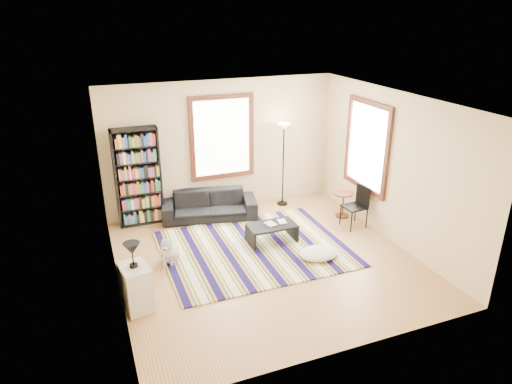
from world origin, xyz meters
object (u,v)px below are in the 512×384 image
object	(u,v)px
side_table	(343,205)
floor_lamp	(283,165)
coffee_table	(272,233)
floor_cushion	(319,253)
dog	(170,248)
sofa	(209,205)
folding_chair	(354,207)
white_cabinet	(136,288)
bookshelf	(138,177)

from	to	relation	value
side_table	floor_lamp	bearing A→B (deg)	130.58
coffee_table	floor_cushion	world-z (taller)	coffee_table
floor_lamp	dog	world-z (taller)	floor_lamp
coffee_table	side_table	xyz separation A→B (m)	(1.85, 0.50, 0.09)
side_table	dog	size ratio (longest dim) A/B	1.04
sofa	dog	world-z (taller)	sofa
sofa	folding_chair	size ratio (longest dim) A/B	2.27
white_cabinet	dog	bearing A→B (deg)	47.71
sofa	floor_cushion	size ratio (longest dim) A/B	2.71
sofa	folding_chair	bearing A→B (deg)	-16.85
bookshelf	white_cabinet	distance (m)	3.03
coffee_table	side_table	distance (m)	1.92
bookshelf	dog	xyz separation A→B (m)	(0.23, -1.77, -0.74)
folding_chair	white_cabinet	bearing A→B (deg)	-170.37
coffee_table	side_table	size ratio (longest dim) A/B	1.67
folding_chair	white_cabinet	world-z (taller)	folding_chair
side_table	folding_chair	bearing A→B (deg)	-95.81
sofa	side_table	world-z (taller)	sofa
floor_lamp	dog	size ratio (longest dim) A/B	3.59
folding_chair	dog	distance (m)	3.74
floor_cushion	side_table	bearing A→B (deg)	46.04
bookshelf	folding_chair	xyz separation A→B (m)	(3.97, -1.73, -0.57)
sofa	coffee_table	world-z (taller)	sofa
coffee_table	white_cabinet	xyz separation A→B (m)	(-2.65, -1.18, 0.17)
sofa	folding_chair	xyz separation A→B (m)	(2.60, -1.46, 0.15)
white_cabinet	floor_cushion	bearing A→B (deg)	-4.62
white_cabinet	side_table	bearing A→B (deg)	10.01
sofa	folding_chair	distance (m)	2.98
sofa	bookshelf	xyz separation A→B (m)	(-1.37, 0.27, 0.72)
sofa	coffee_table	xyz separation A→B (m)	(0.80, -1.47, -0.10)
floor_lamp	dog	xyz separation A→B (m)	(-2.87, -1.60, -0.67)
coffee_table	dog	world-z (taller)	dog
side_table	white_cabinet	world-z (taller)	white_cabinet
floor_lamp	folding_chair	world-z (taller)	floor_lamp
bookshelf	floor_cushion	world-z (taller)	bookshelf
floor_lamp	folding_chair	xyz separation A→B (m)	(0.87, -1.56, -0.50)
bookshelf	folding_chair	world-z (taller)	bookshelf
floor_cushion	folding_chair	xyz separation A→B (m)	(1.26, 0.86, 0.34)
floor_cushion	white_cabinet	world-z (taller)	white_cabinet
bookshelf	dog	world-z (taller)	bookshelf
bookshelf	side_table	size ratio (longest dim) A/B	3.70
white_cabinet	bookshelf	bearing A→B (deg)	70.12
bookshelf	coffee_table	size ratio (longest dim) A/B	2.22
floor_cushion	folding_chair	bearing A→B (deg)	34.47
coffee_table	folding_chair	size ratio (longest dim) A/B	1.05
sofa	dog	xyz separation A→B (m)	(-1.14, -1.50, -0.03)
white_cabinet	sofa	bearing A→B (deg)	44.56
coffee_table	white_cabinet	bearing A→B (deg)	-156.04
sofa	floor_cushion	distance (m)	2.69
side_table	dog	xyz separation A→B (m)	(-3.79, -0.53, -0.01)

